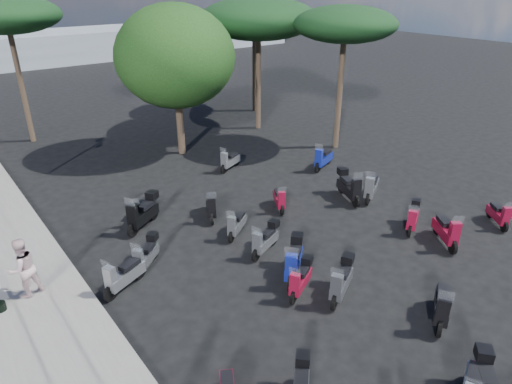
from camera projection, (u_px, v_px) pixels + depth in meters
ground at (300, 286)px, 13.45m from camera, size 120.00×120.00×0.00m
sidewalk at (40, 321)px, 11.96m from camera, size 3.00×30.00×0.15m
pedestrian_far at (23, 268)px, 12.50m from camera, size 1.01×0.88×1.76m
scooter_3 at (124, 276)px, 13.12m from camera, size 1.59×0.86×1.34m
scooter_4 at (146, 255)px, 14.10m from camera, size 1.28×1.12×1.24m
scooter_5 at (143, 213)px, 16.38m from camera, size 1.67×1.16×1.50m
scooter_8 at (301, 279)px, 13.00m from camera, size 1.37×0.85×1.19m
scooter_9 at (265, 240)px, 14.89m from camera, size 1.49×0.78×1.25m
scooter_10 at (236, 225)px, 15.93m from camera, size 1.30×0.94×1.20m
scooter_11 at (140, 211)px, 16.83m from camera, size 1.00×1.23×1.19m
scooter_14 at (341, 281)px, 12.82m from camera, size 1.56×0.98×1.35m
scooter_15 at (294, 261)px, 13.64m from camera, size 1.52×1.33×1.47m
scooter_16 at (279, 199)px, 17.75m from camera, size 0.85×1.33×1.18m
scooter_17 at (211, 206)px, 17.09m from camera, size 0.96×1.50×1.33m
scooter_20 at (442, 306)px, 11.89m from camera, size 1.57×1.02×1.40m
scooter_21 at (413, 217)px, 16.29m from camera, size 1.42×0.91×1.24m
scooter_22 at (349, 187)px, 18.42m from camera, size 0.96×1.77×1.49m
scooter_23 at (230, 161)px, 21.35m from camera, size 1.50×0.81×1.27m
scooter_26 at (499, 215)px, 16.58m from camera, size 0.99×1.24×1.19m
scooter_27 at (446, 231)px, 15.36m from camera, size 1.12×1.51×1.41m
scooter_28 at (371, 188)px, 18.51m from camera, size 1.65×1.04×1.45m
scooter_29 at (323, 159)px, 21.46m from camera, size 1.70×0.85×1.41m
broadleaf_tree at (175, 57)px, 21.52m from camera, size 5.69×5.69×7.25m
pine_0 at (259, 19)px, 24.82m from camera, size 6.50×6.50×7.32m
pine_1 at (254, 13)px, 28.38m from camera, size 5.42×5.42×7.16m
pine_2 at (6, 15)px, 22.48m from camera, size 5.28×5.28×7.47m
pine_3 at (345, 25)px, 21.76m from camera, size 5.00×5.00×7.08m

